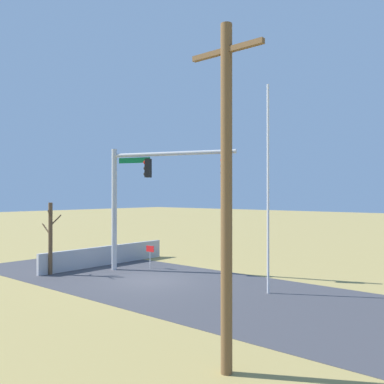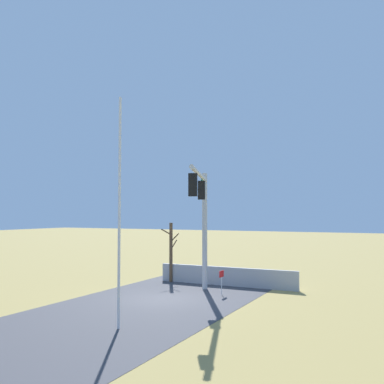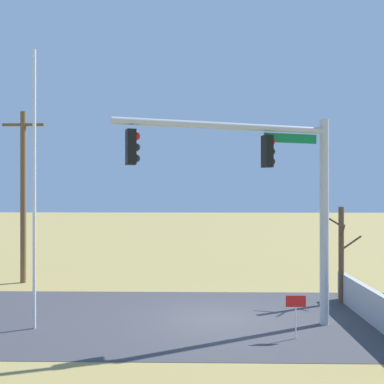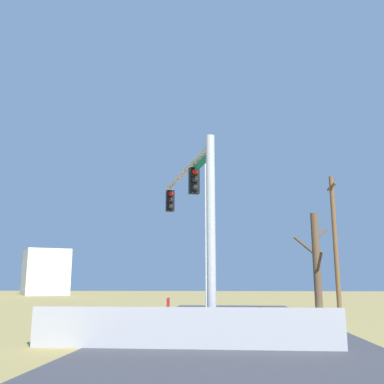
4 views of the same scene
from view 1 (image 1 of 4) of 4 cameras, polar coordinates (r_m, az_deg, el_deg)
ground_plane at (r=19.81m, az=-5.76°, el=-11.93°), size 160.00×160.00×0.00m
road_surface at (r=17.22m, az=3.78°, el=-13.68°), size 28.00×8.00×0.01m
sidewalk_corner at (r=23.47m, az=-12.17°, el=-10.09°), size 6.00×6.00×0.01m
retaining_fence at (r=24.19m, az=-11.68°, el=-8.52°), size 0.20×8.32×1.07m
signal_mast at (r=21.48m, az=-6.49°, el=0.95°), size 6.40×2.50×6.38m
flagpole at (r=17.00m, az=10.38°, el=0.45°), size 0.10×0.10×8.42m
utility_pole at (r=9.29m, az=4.74°, el=0.16°), size 1.90×0.26×7.79m
bare_tree at (r=21.93m, az=-18.83°, el=-5.90°), size 1.27×1.02×3.58m
open_sign at (r=22.65m, az=-5.76°, el=-8.14°), size 0.56×0.04×1.22m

